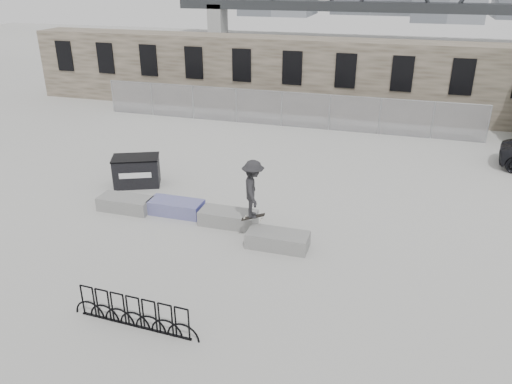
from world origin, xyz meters
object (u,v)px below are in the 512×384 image
at_px(planter_center_right, 228,217).
at_px(skateboarder, 253,189).
at_px(planter_center_left, 176,207).
at_px(planter_far_left, 125,203).
at_px(dumpster, 137,171).
at_px(bike_rack, 134,312).
at_px(planter_offset, 278,239).

bearing_deg(planter_center_right, skateboarder, -34.58).
xyz_separation_m(planter_center_left, skateboarder, (3.32, -1.07, 1.57)).
height_order(planter_far_left, planter_center_left, same).
height_order(planter_far_left, skateboarder, skateboarder).
bearing_deg(planter_center_left, dumpster, 143.36).
xyz_separation_m(planter_center_right, bike_rack, (-0.38, -5.94, 0.16)).
bearing_deg(planter_far_left, skateboarder, -8.84).
relative_size(planter_center_left, planter_center_right, 1.00).
distance_m(planter_center_right, skateboarder, 2.13).
relative_size(planter_far_left, skateboarder, 0.95).
xyz_separation_m(planter_far_left, planter_center_right, (4.09, -0.01, 0.00)).
bearing_deg(planter_offset, planter_center_left, 163.02).
bearing_deg(planter_far_left, planter_center_left, 7.47).
bearing_deg(bike_rack, skateboarder, 73.12).
bearing_deg(skateboarder, planter_center_left, 52.81).
xyz_separation_m(planter_center_left, dumpster, (-2.71, 2.01, 0.35)).
xyz_separation_m(planter_center_left, planter_offset, (4.22, -1.29, 0.00)).
bearing_deg(dumpster, planter_center_right, -48.71).
relative_size(planter_center_left, planter_offset, 1.00).
relative_size(planter_far_left, planter_offset, 1.00).
height_order(planter_center_left, bike_rack, bike_rack).
bearing_deg(planter_center_left, bike_rack, -74.11).
height_order(planter_offset, dumpster, dumpster).
xyz_separation_m(planter_offset, dumpster, (-6.93, 3.30, 0.35)).
height_order(planter_center_right, dumpster, dumpster).
distance_m(planter_far_left, planter_center_right, 4.09).
height_order(dumpster, skateboarder, skateboarder).
height_order(planter_offset, skateboarder, skateboarder).
bearing_deg(planter_far_left, planter_center_right, -0.08).
bearing_deg(bike_rack, planter_far_left, 121.99).
xyz_separation_m(planter_offset, bike_rack, (-2.46, -4.91, 0.16)).
bearing_deg(planter_offset, planter_center_right, 153.75).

